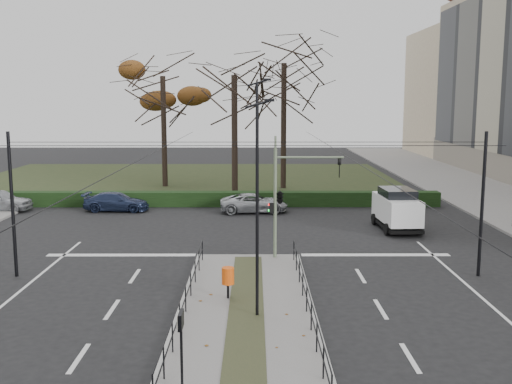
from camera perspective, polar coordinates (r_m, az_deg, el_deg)
ground at (r=23.20m, az=-0.85°, el=-9.43°), size 140.00×140.00×0.00m
median_island at (r=20.82m, az=-0.93°, el=-11.40°), size 4.40×15.00×0.14m
sidewalk_east at (r=48.01m, az=21.50°, el=-0.44°), size 8.00×90.00×0.14m
park at (r=54.88m, az=-6.73°, el=1.17°), size 38.00×26.00×0.10m
hedge at (r=41.67m, az=-8.83°, el=-0.65°), size 38.00×1.00×1.00m
median_railing at (r=20.43m, az=-0.94°, el=-9.11°), size 4.14×13.24×0.92m
catenary at (r=23.97m, az=-0.82°, el=-0.42°), size 20.00×34.00×6.00m
traffic_light at (r=26.90m, az=2.46°, el=-0.27°), size 3.37×1.92×4.96m
litter_bin at (r=21.79m, az=-2.69°, el=-8.02°), size 0.45×0.45×1.14m
info_panel at (r=14.96m, az=-7.17°, el=-12.86°), size 0.12×0.53×2.05m
streetlamp_median_near at (r=19.39m, az=0.16°, el=-1.56°), size 0.60×0.12×7.14m
streetlamp_median_far at (r=26.56m, az=0.13°, el=2.23°), size 0.67×0.14×8.03m
parked_car_third at (r=40.41m, az=-13.16°, el=-0.91°), size 4.31×1.90×1.23m
parked_car_fourth at (r=38.88m, az=-0.20°, el=-1.06°), size 4.54×2.37×1.22m
white_van at (r=34.51m, az=13.26°, el=-1.52°), size 2.18×4.42×2.34m
rust_tree at (r=50.22m, az=-8.88°, el=10.84°), size 8.73×8.73×11.93m
bare_tree_center at (r=48.77m, az=2.68°, el=11.31°), size 7.83×7.83×13.35m
bare_tree_near at (r=43.70m, az=-2.08°, el=10.23°), size 6.81×6.81×11.85m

